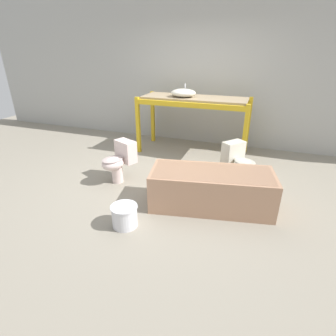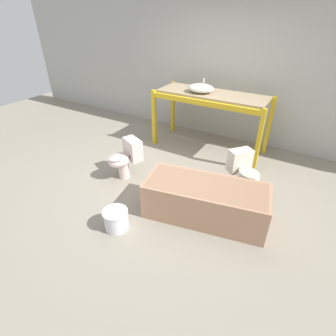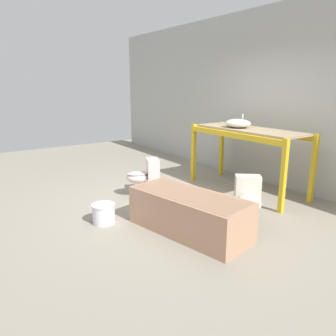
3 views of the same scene
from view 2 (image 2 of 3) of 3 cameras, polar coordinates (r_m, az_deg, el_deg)
ground_plane at (r=4.33m, az=0.05°, el=-2.44°), size 12.00×12.00×0.00m
warehouse_wall_rear at (r=5.57m, az=12.10°, el=22.51°), size 10.80×0.08×3.20m
shelving_rack at (r=5.01m, az=9.43°, el=14.04°), size 2.12×0.81×1.10m
sink_basin at (r=4.96m, az=7.16°, el=16.88°), size 0.48×0.40×0.23m
bathtub_main at (r=3.48m, az=8.15°, el=-6.58°), size 1.68×0.94×0.51m
toilet_near at (r=4.28m, az=-9.23°, el=2.35°), size 0.50×0.62×0.64m
toilet_far at (r=4.03m, az=16.24°, el=-0.61°), size 0.61×0.58×0.64m
bucket_white at (r=3.44m, az=-11.27°, el=-10.83°), size 0.32×0.32×0.27m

